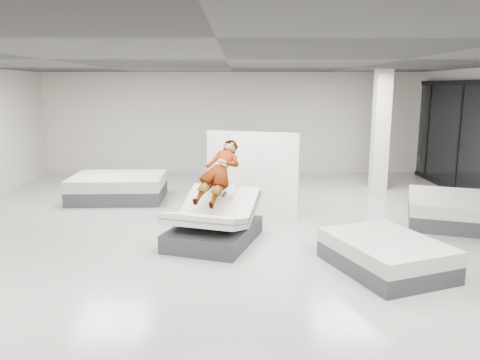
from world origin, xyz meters
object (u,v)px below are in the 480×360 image
at_px(flat_bed_left_far, 118,188).
at_px(person, 219,180).
at_px(hero_bed, 214,224).
at_px(remote, 224,194).
at_px(flat_bed_right_far, 447,209).
at_px(column, 381,131).
at_px(divider_panel, 252,175).
at_px(flat_bed_right_near, 386,254).

bearing_deg(flat_bed_left_far, person, -48.35).
xyz_separation_m(hero_bed, flat_bed_left_far, (-2.53, 3.25, -0.03)).
bearing_deg(remote, hero_bed, 168.57).
height_order(hero_bed, flat_bed_right_far, hero_bed).
height_order(remote, column, column).
relative_size(person, remote, 11.36).
bearing_deg(person, hero_bed, -90.00).
bearing_deg(divider_panel, column, 57.18).
relative_size(remote, column, 0.04).
distance_m(hero_bed, column, 6.26).
bearing_deg(flat_bed_left_far, remote, -50.91).
xyz_separation_m(flat_bed_right_far, flat_bed_right_near, (-2.06, -2.55, -0.03)).
bearing_deg(flat_bed_right_near, remote, 154.47).
height_order(person, divider_panel, divider_panel).
bearing_deg(divider_panel, hero_bed, -94.10).
bearing_deg(flat_bed_left_far, divider_panel, -25.55).
xyz_separation_m(flat_bed_right_near, flat_bed_left_far, (-5.22, 4.55, 0.06)).
height_order(hero_bed, remote, hero_bed).
distance_m(hero_bed, flat_bed_right_far, 4.91).
bearing_deg(hero_bed, divider_panel, 66.70).
relative_size(flat_bed_right_near, column, 0.67).
bearing_deg(person, flat_bed_right_far, 29.99).
distance_m(remote, divider_panel, 1.88).
bearing_deg(person, divider_panel, 84.05).
xyz_separation_m(divider_panel, flat_bed_left_far, (-3.26, 1.56, -0.61)).
distance_m(person, remote, 0.45).
xyz_separation_m(hero_bed, remote, (0.19, -0.11, 0.58)).
distance_m(divider_panel, flat_bed_left_far, 3.66).
bearing_deg(flat_bed_right_far, divider_panel, 173.78).
bearing_deg(flat_bed_right_near, flat_bed_left_far, 138.95).
relative_size(divider_panel, flat_bed_left_far, 0.89).
bearing_deg(flat_bed_right_near, flat_bed_right_far, 51.10).
bearing_deg(column, flat_bed_left_far, -170.06).
bearing_deg(flat_bed_right_far, column, 99.04).
height_order(remote, flat_bed_left_far, remote).
height_order(person, remote, person).
bearing_deg(flat_bed_right_near, person, 148.44).
distance_m(divider_panel, flat_bed_right_far, 4.10).
xyz_separation_m(flat_bed_right_far, flat_bed_left_far, (-7.28, 2.00, 0.03)).
bearing_deg(flat_bed_right_near, divider_panel, 123.28).
height_order(hero_bed, flat_bed_right_near, hero_bed).
bearing_deg(flat_bed_right_far, flat_bed_left_far, 164.67).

